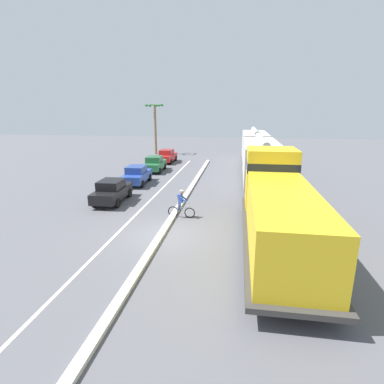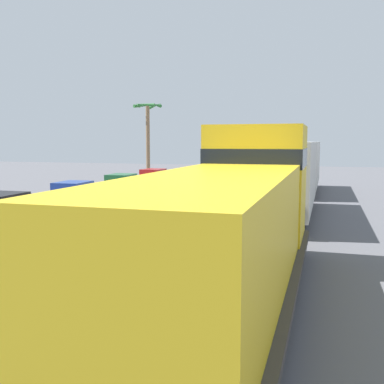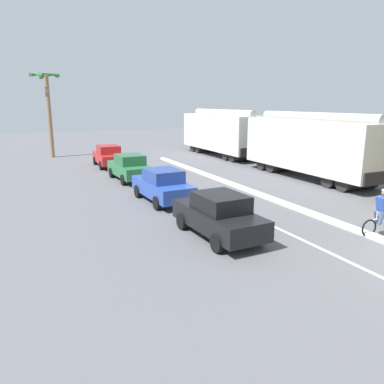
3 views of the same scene
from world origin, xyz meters
The scene contains 12 objects.
ground_plane centered at (0.00, 0.00, 0.00)m, with size 120.00×120.00×0.00m, color #56565B.
median_curb centered at (0.00, 6.00, 0.08)m, with size 0.36×36.00×0.16m, color beige.
lane_stripe centered at (-2.40, 6.00, 0.00)m, with size 0.14×36.00×0.01m, color silver.
locomotive centered at (5.74, 0.04, 1.80)m, with size 3.10×11.61×4.20m.
hopper_car_lead centered at (5.74, 12.20, 2.08)m, with size 2.90×10.60×4.18m.
hopper_car_middle centered at (5.74, 23.80, 2.08)m, with size 2.90×10.60×4.18m.
parked_car_black centered at (-4.94, 5.16, 0.82)m, with size 1.96×4.26×1.62m.
parked_car_blue centered at (-5.00, 10.68, 0.82)m, with size 1.97×4.27×1.62m.
parked_car_green centered at (-5.00, 16.49, 0.82)m, with size 1.95×4.26×1.62m.
parked_car_red centered at (-5.03, 22.20, 0.82)m, with size 1.91×4.24×1.62m.
cyclist centered at (0.50, 2.77, 0.82)m, with size 1.71×0.49×1.71m.
palm_tree_near centered at (-8.44, 29.33, 5.31)m, with size 2.65×2.67×7.42m.
Camera 1 is at (3.81, -14.21, 6.32)m, focal length 28.00 mm.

